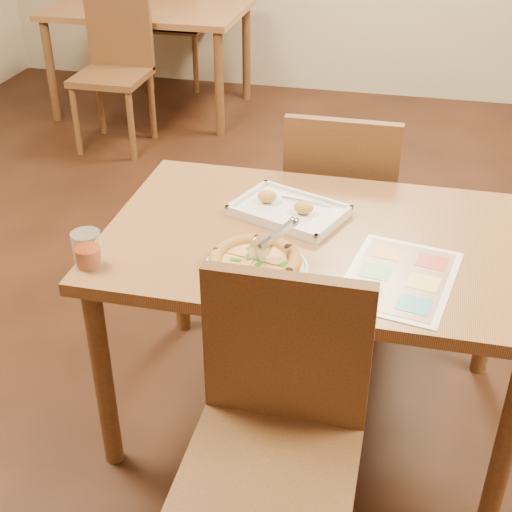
% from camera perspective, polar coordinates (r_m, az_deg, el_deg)
% --- Properties ---
extents(room, '(7.00, 7.00, 7.00)m').
position_cam_1_polar(room, '(1.94, 5.96, 18.01)').
color(room, '#35190E').
rests_on(room, ground).
extents(dining_table, '(1.30, 0.85, 0.72)m').
position_cam_1_polar(dining_table, '(2.22, 4.95, -0.26)').
color(dining_table, '#8D5D38').
rests_on(dining_table, ground).
extents(chair_near, '(0.42, 0.42, 0.47)m').
position_cam_1_polar(chair_near, '(1.79, 1.77, -12.14)').
color(chair_near, brown).
rests_on(chair_near, ground).
extents(chair_far, '(0.42, 0.42, 0.47)m').
position_cam_1_polar(chair_far, '(2.77, 6.83, 4.95)').
color(chair_far, brown).
rests_on(chair_far, ground).
extents(bg_table, '(1.30, 0.85, 0.72)m').
position_cam_1_polar(bg_table, '(5.15, -8.55, 18.22)').
color(bg_table, '#8D5D38').
rests_on(bg_table, ground).
extents(bg_chair_near, '(0.42, 0.42, 0.47)m').
position_cam_1_polar(bg_chair_near, '(4.63, -11.18, 15.60)').
color(bg_chair_near, brown).
rests_on(bg_chair_near, ground).
extents(bg_chair_far, '(0.42, 0.42, 0.47)m').
position_cam_1_polar(bg_chair_far, '(5.63, -6.61, 18.76)').
color(bg_chair_far, brown).
rests_on(bg_chair_far, ground).
extents(plate, '(0.30, 0.30, 0.02)m').
position_cam_1_polar(plate, '(1.99, -0.00, -1.04)').
color(plate, white).
rests_on(plate, dining_table).
extents(pizza, '(0.26, 0.26, 0.04)m').
position_cam_1_polar(pizza, '(1.98, -0.09, -0.42)').
color(pizza, '#BD7C40').
rests_on(pizza, plate).
extents(pizza_cutter, '(0.11, 0.13, 0.09)m').
position_cam_1_polar(pizza_cutter, '(1.97, 1.29, 1.40)').
color(pizza_cutter, silver).
rests_on(pizza_cutter, pizza).
extents(appetizer_tray, '(0.40, 0.34, 0.06)m').
position_cam_1_polar(appetizer_tray, '(2.28, 2.62, 3.68)').
color(appetizer_tray, silver).
rests_on(appetizer_tray, dining_table).
extents(glass_tumbler, '(0.08, 0.08, 0.10)m').
position_cam_1_polar(glass_tumbler, '(2.05, -13.33, 0.38)').
color(glass_tumbler, maroon).
rests_on(glass_tumbler, dining_table).
extents(menu, '(0.35, 0.44, 0.00)m').
position_cam_1_polar(menu, '(2.00, 11.39, -1.70)').
color(menu, white).
rests_on(menu, dining_table).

